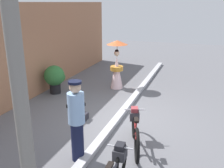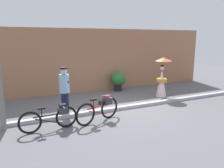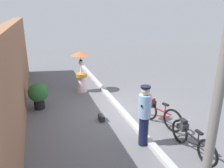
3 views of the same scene
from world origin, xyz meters
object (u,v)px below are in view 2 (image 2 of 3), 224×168
(bicycle_far_side, at_px, (100,109))
(potted_plant_by_door, at_px, (118,80))
(person_with_parasol, at_px, (162,77))
(bicycle_near_officer, at_px, (52,117))
(person_officer, at_px, (65,90))
(backpack_on_pavement, at_px, (103,102))

(bicycle_far_side, height_order, potted_plant_by_door, potted_plant_by_door)
(bicycle_far_side, distance_m, person_with_parasol, 4.28)
(bicycle_near_officer, xyz_separation_m, person_officer, (0.66, 1.04, 0.54))
(bicycle_near_officer, relative_size, person_with_parasol, 0.95)
(bicycle_near_officer, bearing_deg, person_with_parasol, 18.50)
(potted_plant_by_door, bearing_deg, bicycle_far_side, -124.79)
(bicycle_far_side, xyz_separation_m, person_officer, (-0.90, 0.99, 0.50))
(backpack_on_pavement, bearing_deg, person_with_parasol, 1.23)
(person_officer, bearing_deg, backpack_on_pavement, 22.26)
(bicycle_far_side, bearing_deg, person_officer, 132.18)
(bicycle_near_officer, relative_size, potted_plant_by_door, 1.69)
(bicycle_far_side, bearing_deg, bicycle_near_officer, -178.13)
(bicycle_near_officer, xyz_separation_m, backpack_on_pavement, (2.39, 1.75, -0.29))
(bicycle_near_officer, distance_m, backpack_on_pavement, 2.98)
(person_officer, relative_size, potted_plant_by_door, 1.69)
(person_officer, bearing_deg, bicycle_near_officer, -122.39)
(bicycle_near_officer, bearing_deg, person_officer, 57.61)
(person_officer, xyz_separation_m, potted_plant_by_door, (3.45, 2.67, -0.33))
(backpack_on_pavement, bearing_deg, potted_plant_by_door, 48.88)
(potted_plant_by_door, bearing_deg, bicycle_near_officer, -137.86)
(bicycle_near_officer, bearing_deg, backpack_on_pavement, 36.21)
(bicycle_far_side, bearing_deg, potted_plant_by_door, 55.21)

